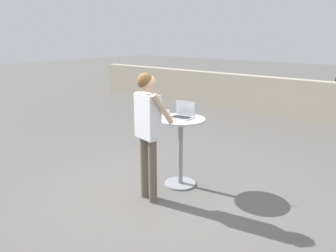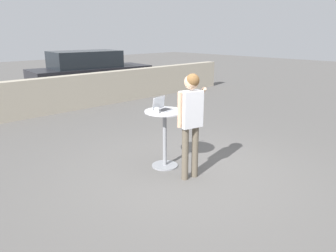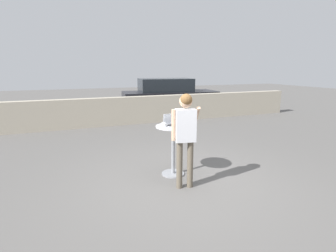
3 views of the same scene
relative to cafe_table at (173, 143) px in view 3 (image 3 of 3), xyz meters
The scene contains 7 objects.
ground_plane 0.84m from the cafe_table, 84.42° to the right, with size 50.00×50.00×0.00m, color #5B5956.
pavement_kerb 5.27m from the cafe_table, 89.47° to the left, with size 15.71×0.35×1.07m.
cafe_table is the anchor object (origin of this frame).
laptop 0.42m from the cafe_table, 96.63° to the left, with size 0.35×0.29×0.23m.
coffee_mug 0.47m from the cafe_table, 167.95° to the right, with size 0.11×0.08×0.10m.
standing_person 0.78m from the cafe_table, 93.65° to the right, with size 0.54×0.34×1.74m.
parked_car_near_street 7.42m from the cafe_table, 68.60° to the left, with size 4.60×2.14×1.68m.
Camera 3 is at (-2.06, -4.22, 2.18)m, focal length 28.00 mm.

